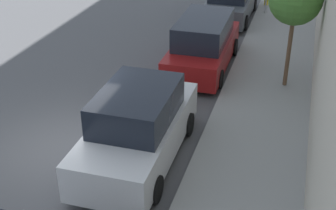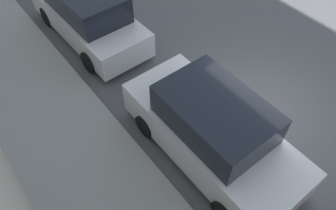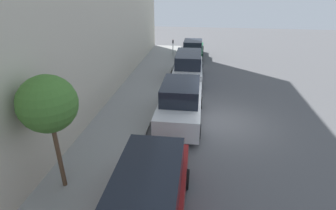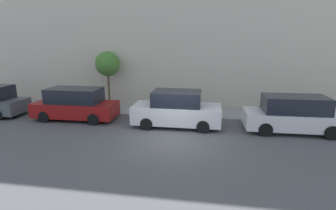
# 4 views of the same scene
# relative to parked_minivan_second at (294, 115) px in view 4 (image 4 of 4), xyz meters

# --- Properties ---
(ground_plane) EXTENTS (60.00, 60.00, 0.00)m
(ground_plane) POSITION_rel_parked_minivan_second_xyz_m (-2.14, 5.98, -0.92)
(ground_plane) COLOR #515154
(sidewalk) EXTENTS (2.84, 32.00, 0.15)m
(sidewalk) POSITION_rel_parked_minivan_second_xyz_m (2.77, 5.98, -0.85)
(sidewalk) COLOR gray
(sidewalk) RESTS_ON ground_plane
(parked_minivan_second) EXTENTS (2.02, 4.94, 1.90)m
(parked_minivan_second) POSITION_rel_parked_minivan_second_xyz_m (0.00, 0.00, 0.00)
(parked_minivan_second) COLOR silver
(parked_minivan_second) RESTS_ON ground_plane
(parked_suv_third) EXTENTS (2.08, 4.81, 1.98)m
(parked_suv_third) POSITION_rel_parked_minivan_second_xyz_m (-0.01, 6.08, 0.01)
(parked_suv_third) COLOR silver
(parked_suv_third) RESTS_ON ground_plane
(parked_minivan_fourth) EXTENTS (2.02, 4.92, 1.90)m
(parked_minivan_fourth) POSITION_rel_parked_minivan_second_xyz_m (0.28, 12.24, 0.00)
(parked_minivan_fourth) COLOR maroon
(parked_minivan_fourth) RESTS_ON ground_plane
(street_tree) EXTENTS (1.68, 1.68, 3.78)m
(street_tree) POSITION_rel_parked_minivan_second_xyz_m (3.31, 11.31, 2.16)
(street_tree) COLOR brown
(street_tree) RESTS_ON sidewalk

